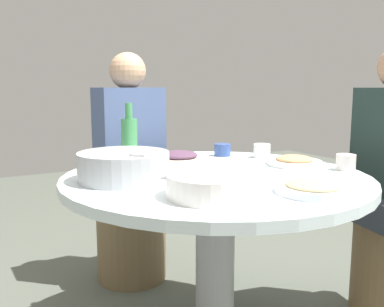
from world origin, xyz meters
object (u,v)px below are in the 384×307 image
rice_bowl (124,166)px  tea_cup_near (346,162)px  dish_shrimp (295,161)px  stool_for_diner_left (132,237)px  dish_eggplant (179,157)px  green_bottle (129,139)px  tea_cup_far (222,150)px  round_dining_table (215,212)px  tea_cup_side (262,151)px  soup_bowl (212,186)px  diner_left (129,137)px  dish_noodles (313,188)px

rice_bowl → tea_cup_near: bearing=-17.2°
dish_shrimp → stool_for_diner_left: bearing=118.0°
dish_eggplant → green_bottle: (-0.20, 0.09, 0.09)m
tea_cup_far → round_dining_table: bearing=-126.6°
rice_bowl → tea_cup_near: size_ratio=4.26×
rice_bowl → tea_cup_side: bearing=11.2°
soup_bowl → diner_left: diner_left is taller
rice_bowl → dish_eggplant: (0.34, 0.24, -0.03)m
dish_shrimp → diner_left: size_ratio=0.30×
round_dining_table → tea_cup_near: 0.55m
round_dining_table → dish_noodles: size_ratio=4.89×
tea_cup_near → stool_for_diner_left: tea_cup_near is taller
dish_noodles → tea_cup_far: (0.15, 0.73, 0.01)m
soup_bowl → tea_cup_near: soup_bowl is taller
diner_left → round_dining_table: bearing=-87.3°
rice_bowl → green_bottle: (0.15, 0.33, 0.05)m
rice_bowl → tea_cup_near: rice_bowl is taller
soup_bowl → green_bottle: (-0.00, 0.67, 0.07)m
round_dining_table → green_bottle: (-0.19, 0.40, 0.25)m
soup_bowl → dish_eggplant: soup_bowl is taller
tea_cup_far → diner_left: (-0.30, 0.45, 0.03)m
dish_shrimp → dish_eggplant: (-0.38, 0.32, 0.00)m
dish_shrimp → green_bottle: bearing=144.6°
soup_bowl → stool_for_diner_left: soup_bowl is taller
tea_cup_side → green_bottle: bearing=162.0°
stool_for_diner_left → diner_left: 0.55m
green_bottle → tea_cup_far: 0.45m
dish_shrimp → stool_for_diner_left: dish_shrimp is taller
rice_bowl → diner_left: diner_left is taller
dish_shrimp → rice_bowl: bearing=173.9°
tea_cup_far → diner_left: diner_left is taller
tea_cup_far → stool_for_diner_left: 0.75m
dish_eggplant → tea_cup_far: bearing=7.0°
dish_noodles → tea_cup_near: tea_cup_near is taller
round_dining_table → rice_bowl: bearing=167.7°
dish_eggplant → tea_cup_side: bearing=-14.9°
dish_noodles → diner_left: diner_left is taller
dish_eggplant → tea_cup_far: size_ratio=3.14×
rice_bowl → soup_bowl: size_ratio=1.15×
dish_shrimp → tea_cup_side: size_ratio=2.94×
dish_noodles → green_bottle: bearing=110.5°
tea_cup_far → dish_shrimp: bearing=-69.9°
dish_eggplant → dish_noodles: 0.71m
tea_cup_near → round_dining_table: bearing=159.5°
dish_eggplant → tea_cup_side: (0.38, -0.10, 0.01)m
soup_bowl → tea_cup_far: size_ratio=3.57×
round_dining_table → green_bottle: 0.51m
tea_cup_far → stool_for_diner_left: size_ratio=0.17×
soup_bowl → dish_shrimp: (0.57, 0.26, -0.02)m
tea_cup_side → dish_shrimp: bearing=-90.2°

